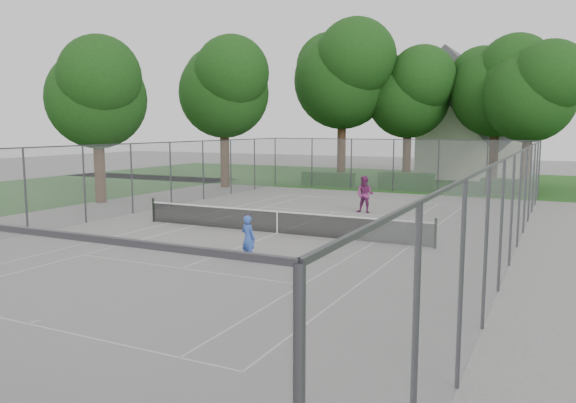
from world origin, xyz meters
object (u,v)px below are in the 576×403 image
at_px(girl_player, 248,238).
at_px(woman_player, 365,195).
at_px(tennis_net, 277,221).
at_px(house, 476,126).

distance_m(girl_player, woman_player, 11.58).
height_order(tennis_net, woman_player, woman_player).
xyz_separation_m(tennis_net, woman_player, (1.41, 6.90, 0.42)).
bearing_deg(girl_player, woman_player, -75.21).
xyz_separation_m(girl_player, woman_player, (0.03, 11.58, 0.18)).
height_order(tennis_net, girl_player, girl_player).
bearing_deg(house, girl_player, -93.34).
bearing_deg(girl_player, tennis_net, -58.60).
bearing_deg(woman_player, tennis_net, -100.32).
xyz_separation_m(tennis_net, girl_player, (1.38, -4.67, 0.24)).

